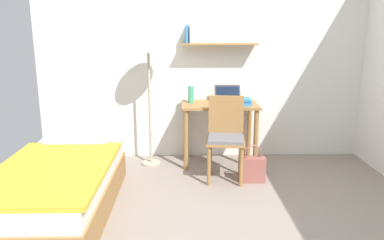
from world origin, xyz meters
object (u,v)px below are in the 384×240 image
(desk, at_px, (219,116))
(laptop, at_px, (228,98))
(bed, at_px, (58,188))
(standing_lamp, at_px, (148,49))
(handbag, at_px, (252,169))
(water_bottle, at_px, (191,94))
(desk_chair, at_px, (226,134))
(book_stack, at_px, (244,101))

(desk, distance_m, laptop, 0.25)
(bed, height_order, desk, desk)
(bed, xyz_separation_m, standing_lamp, (0.75, 1.27, 1.20))
(laptop, bearing_deg, standing_lamp, -173.13)
(desk, bearing_deg, handbag, -63.03)
(standing_lamp, distance_m, water_bottle, 0.77)
(bed, xyz_separation_m, handbag, (1.92, 0.67, -0.09))
(laptop, bearing_deg, desk, -140.83)
(desk_chair, bearing_deg, bed, -153.93)
(desk, xyz_separation_m, desk_chair, (0.02, -0.50, -0.10))
(book_stack, bearing_deg, handbag, -87.14)
(laptop, height_order, handbag, laptop)
(laptop, distance_m, water_bottle, 0.47)
(laptop, xyz_separation_m, handbag, (0.21, -0.71, -0.67))
(desk, xyz_separation_m, laptop, (0.11, 0.09, 0.21))
(desk, distance_m, standing_lamp, 1.19)
(handbag, bearing_deg, standing_lamp, 153.15)
(book_stack, bearing_deg, standing_lamp, 178.90)
(bed, distance_m, laptop, 2.28)
(desk, bearing_deg, book_stack, -9.69)
(standing_lamp, xyz_separation_m, water_bottle, (0.51, 0.10, -0.56))
(laptop, xyz_separation_m, water_bottle, (-0.46, -0.01, 0.05))
(desk_chair, height_order, book_stack, desk_chair)
(desk_chair, bearing_deg, book_stack, 59.46)
(water_bottle, distance_m, handbag, 1.21)
(bed, height_order, handbag, bed)
(bed, relative_size, desk, 1.98)
(desk, xyz_separation_m, standing_lamp, (-0.86, -0.03, 0.83))
(water_bottle, bearing_deg, desk, -12.22)
(water_bottle, height_order, book_stack, water_bottle)
(standing_lamp, distance_m, laptop, 1.16)
(desk_chair, bearing_deg, handbag, -23.45)
(desk_chair, xyz_separation_m, laptop, (0.09, 0.59, 0.31))
(bed, relative_size, book_stack, 8.35)
(standing_lamp, relative_size, handbag, 3.79)
(desk, relative_size, book_stack, 4.22)
(standing_lamp, height_order, book_stack, standing_lamp)
(desk, bearing_deg, desk_chair, -87.16)
(desk, height_order, book_stack, book_stack)
(book_stack, bearing_deg, desk, 170.31)
(water_bottle, xyz_separation_m, handbag, (0.67, -0.70, -0.72))
(standing_lamp, height_order, water_bottle, standing_lamp)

